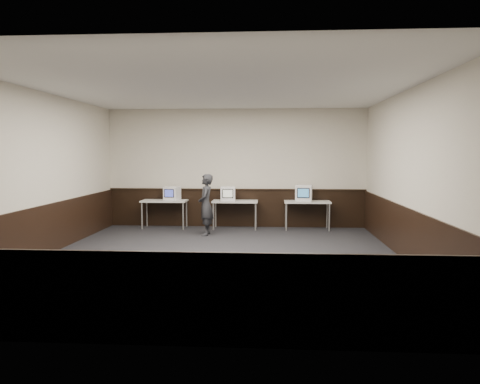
% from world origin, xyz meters
% --- Properties ---
extents(floor, '(8.00, 8.00, 0.00)m').
position_xyz_m(floor, '(0.00, 0.00, 0.00)').
color(floor, black).
rests_on(floor, ground).
extents(ceiling, '(8.00, 8.00, 0.00)m').
position_xyz_m(ceiling, '(0.00, 0.00, 3.20)').
color(ceiling, white).
rests_on(ceiling, back_wall).
extents(back_wall, '(7.00, 0.00, 7.00)m').
position_xyz_m(back_wall, '(0.00, 4.00, 1.60)').
color(back_wall, beige).
rests_on(back_wall, ground).
extents(front_wall, '(7.00, 0.00, 7.00)m').
position_xyz_m(front_wall, '(0.00, -4.00, 1.60)').
color(front_wall, beige).
rests_on(front_wall, ground).
extents(left_wall, '(0.00, 8.00, 8.00)m').
position_xyz_m(left_wall, '(-3.50, 0.00, 1.60)').
color(left_wall, beige).
rests_on(left_wall, ground).
extents(right_wall, '(0.00, 8.00, 8.00)m').
position_xyz_m(right_wall, '(3.50, 0.00, 1.60)').
color(right_wall, beige).
rests_on(right_wall, ground).
extents(wainscot_back, '(6.98, 0.04, 1.00)m').
position_xyz_m(wainscot_back, '(0.00, 3.98, 0.50)').
color(wainscot_back, black).
rests_on(wainscot_back, back_wall).
extents(wainscot_front, '(6.98, 0.04, 1.00)m').
position_xyz_m(wainscot_front, '(0.00, -3.98, 0.50)').
color(wainscot_front, black).
rests_on(wainscot_front, front_wall).
extents(wainscot_left, '(0.04, 7.98, 1.00)m').
position_xyz_m(wainscot_left, '(-3.48, 0.00, 0.50)').
color(wainscot_left, black).
rests_on(wainscot_left, left_wall).
extents(wainscot_right, '(0.04, 7.98, 1.00)m').
position_xyz_m(wainscot_right, '(3.48, 0.00, 0.50)').
color(wainscot_right, black).
rests_on(wainscot_right, right_wall).
extents(wainscot_rail, '(6.98, 0.06, 0.04)m').
position_xyz_m(wainscot_rail, '(0.00, 3.96, 1.02)').
color(wainscot_rail, black).
rests_on(wainscot_rail, wainscot_back).
extents(desk_left, '(1.20, 0.60, 0.75)m').
position_xyz_m(desk_left, '(-1.90, 3.60, 0.68)').
color(desk_left, beige).
rests_on(desk_left, ground).
extents(desk_center, '(1.20, 0.60, 0.75)m').
position_xyz_m(desk_center, '(0.00, 3.60, 0.68)').
color(desk_center, beige).
rests_on(desk_center, ground).
extents(desk_right, '(1.20, 0.60, 0.75)m').
position_xyz_m(desk_right, '(1.90, 3.60, 0.68)').
color(desk_right, beige).
rests_on(desk_right, ground).
extents(emac_left, '(0.44, 0.45, 0.37)m').
position_xyz_m(emac_left, '(-1.69, 3.62, 0.93)').
color(emac_left, white).
rests_on(emac_left, desk_left).
extents(emac_center, '(0.40, 0.43, 0.38)m').
position_xyz_m(emac_center, '(-0.18, 3.56, 0.94)').
color(emac_center, white).
rests_on(emac_center, desk_center).
extents(emac_right, '(0.48, 0.50, 0.43)m').
position_xyz_m(emac_right, '(1.81, 3.59, 0.96)').
color(emac_right, white).
rests_on(emac_right, desk_right).
extents(person, '(0.38, 0.56, 1.50)m').
position_xyz_m(person, '(-0.64, 2.59, 0.75)').
color(person, '#242529').
rests_on(person, ground).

